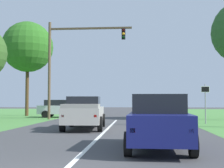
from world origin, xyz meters
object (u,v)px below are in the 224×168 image
Objects in this scene: red_suv_near at (158,120)px; traffic_light at (69,55)px; keep_moving_sign at (205,99)px; pickup_truck_lead at (84,112)px; crossing_suv_far at (61,108)px; extra_tree_2 at (28,47)px.

red_suv_near is 0.55× the size of traffic_light.
pickup_truck_lead is at bearing -149.45° from keep_moving_sign.
pickup_truck_lead is at bearing 117.22° from red_suv_near.
pickup_truck_lead is at bearing -72.69° from traffic_light.
crossing_suv_far is at bearing 114.07° from traffic_light.
extra_tree_2 is (-8.70, 15.12, 6.43)m from pickup_truck_lead.
red_suv_near is 12.46m from keep_moving_sign.
red_suv_near is at bearing -60.94° from extra_tree_2.
traffic_light is at bearing 107.31° from pickup_truck_lead.
extra_tree_2 reaches higher than keep_moving_sign.
keep_moving_sign reaches higher than crossing_suv_far.
extra_tree_2 is at bearing 147.91° from crossing_suv_far.
extra_tree_2 is at bearing 134.13° from traffic_light.
red_suv_near is 21.11m from crossing_suv_far.
red_suv_near reaches higher than crossing_suv_far.
crossing_suv_far is (-4.30, 12.36, -0.06)m from pickup_truck_lead.
keep_moving_sign is at bearing -32.88° from crossing_suv_far.
keep_moving_sign reaches higher than pickup_truck_lead.
crossing_suv_far is 0.44× the size of extra_tree_2.
extra_tree_2 reaches higher than traffic_light.
red_suv_near is 1.05× the size of crossing_suv_far.
keep_moving_sign is at bearing 30.55° from pickup_truck_lead.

